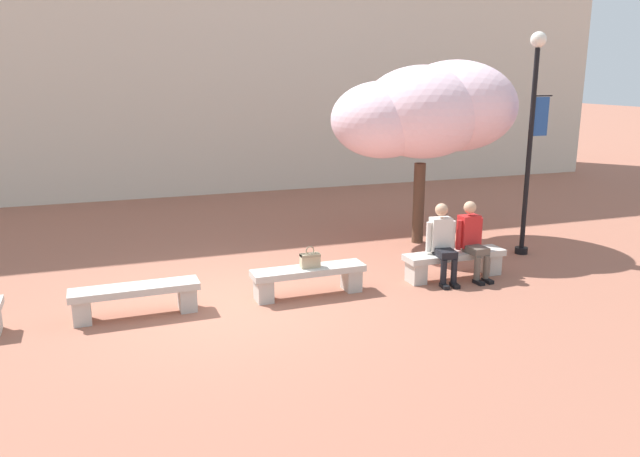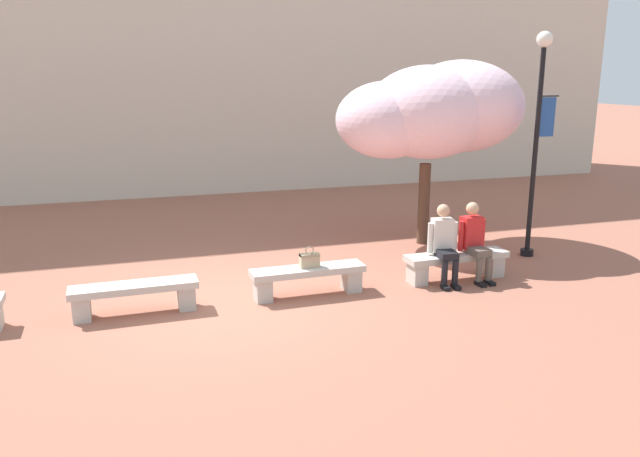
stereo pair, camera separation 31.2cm
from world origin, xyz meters
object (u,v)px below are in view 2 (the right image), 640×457
Objects in this scene: stone_bench_near_east at (456,262)px; person_seated_left at (444,241)px; cherry_tree_main at (432,112)px; person_seated_right at (474,238)px; stone_bench_near_west at (135,294)px; lamp_post_with_banner at (538,125)px; handbag at (310,259)px; stone_bench_center at (308,276)px.

person_seated_left reaches higher than stone_bench_near_east.
person_seated_right is at bearing -98.40° from cherry_tree_main.
lamp_post_with_banner is at bearing 6.71° from stone_bench_near_west.
handbag is (-2.27, 0.05, -0.12)m from person_seated_left.
stone_bench_near_west is 1.38× the size of person_seated_left.
lamp_post_with_banner is (2.00, 0.84, 2.14)m from stone_bench_near_east.
person_seated_left is 3.81× the size of handbag.
cherry_tree_main reaches higher than handbag.
stone_bench_near_east is at bearing 10.76° from person_seated_left.
person_seated_right is (0.56, -0.00, 0.00)m from person_seated_left.
stone_bench_near_east is at bearing 169.06° from person_seated_right.
lamp_post_with_banner reaches higher than person_seated_right.
stone_bench_center is at bearing 178.68° from person_seated_left.
stone_bench_near_west is 5.15m from stone_bench_near_east.
person_seated_left is (-0.28, -0.05, 0.40)m from stone_bench_near_east.
stone_bench_near_east is 1.38× the size of person_seated_right.
stone_bench_center is 1.38× the size of person_seated_left.
cherry_tree_main is (3.18, 2.32, 2.04)m from handbag.
stone_bench_near_east is (5.15, 0.00, 0.00)m from stone_bench_near_west.
lamp_post_with_banner is at bearing -46.98° from cherry_tree_main.
stone_bench_near_east is 0.49m from person_seated_left.
person_seated_right is at bearing -10.94° from stone_bench_near_east.
stone_bench_near_west is 0.49× the size of cherry_tree_main.
person_seated_left is 2.28m from handbag.
stone_bench_near_east is at bearing -105.14° from cherry_tree_main.
stone_bench_center is 5.12m from lamp_post_with_banner.
stone_bench_near_west is at bearing 179.88° from handbag.
handbag is at bearing 178.80° from person_seated_left.
stone_bench_near_east is 2.57m from handbag.
stone_bench_near_west is at bearing 180.00° from stone_bench_center.
lamp_post_with_banner is at bearing 10.54° from handbag.
stone_bench_center and stone_bench_near_east have the same top height.
person_seated_right is at bearing -1.07° from stone_bench_center.
cherry_tree_main is (0.63, 2.31, 2.32)m from stone_bench_near_east.
lamp_post_with_banner is (7.15, 0.84, 2.14)m from stone_bench_near_west.
person_seated_left is at bearing -110.93° from cherry_tree_main.
handbag is 4.43m from cherry_tree_main.
person_seated_left is 0.35× the size of cherry_tree_main.
person_seated_left is 0.56m from person_seated_right.
stone_bench_center is at bearing 178.93° from person_seated_right.
lamp_post_with_banner reaches higher than stone_bench_center.
cherry_tree_main is at bearing 36.10° from handbag.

